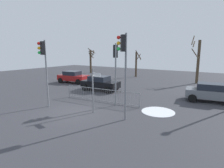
# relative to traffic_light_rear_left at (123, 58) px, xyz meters

# --- Properties ---
(ground_plane) EXTENTS (60.00, 60.00, 0.00)m
(ground_plane) POSITION_rel_traffic_light_rear_left_xyz_m (-3.31, -0.41, -3.60)
(ground_plane) COLOR #38383D
(traffic_light_rear_left) EXTENTS (0.47, 0.47, 4.92)m
(traffic_light_rear_left) POSITION_rel_traffic_light_rear_left_xyz_m (0.00, 0.00, 0.00)
(traffic_light_rear_left) COLOR slate
(traffic_light_rear_left) RESTS_ON ground
(traffic_light_rear_right) EXTENTS (0.36, 0.56, 4.70)m
(traffic_light_rear_right) POSITION_rel_traffic_light_rear_left_xyz_m (-5.81, -0.82, -0.16)
(traffic_light_rear_right) COLOR slate
(traffic_light_rear_right) RESTS_ON ground
(traffic_light_mid_left) EXTENTS (0.45, 0.48, 4.49)m
(traffic_light_mid_left) POSITION_rel_traffic_light_rear_left_xyz_m (-1.97, 2.32, -0.31)
(traffic_light_mid_left) COLOR slate
(traffic_light_mid_left) RESTS_ON ground
(direction_sign_post) EXTENTS (0.78, 0.21, 2.87)m
(direction_sign_post) POSITION_rel_traffic_light_rear_left_xyz_m (-2.18, 0.05, -1.98)
(direction_sign_post) COLOR slate
(direction_sign_post) RESTS_ON ground
(pedestrian_guard_railing) EXTENTS (6.47, 0.62, 1.07)m
(pedestrian_guard_railing) POSITION_rel_traffic_light_rear_left_xyz_m (-3.32, 2.35, -3.05)
(pedestrian_guard_railing) COLOR slate
(pedestrian_guard_railing) RESTS_ON ground
(car_black_mid) EXTENTS (3.93, 2.20, 1.47)m
(car_black_mid) POSITION_rel_traffic_light_rear_left_xyz_m (-6.00, 5.81, -2.83)
(car_black_mid) COLOR black
(car_black_mid) RESTS_ON ground
(car_grey_trailing) EXTENTS (3.99, 2.34, 1.47)m
(car_grey_trailing) POSITION_rel_traffic_light_rear_left_xyz_m (3.89, 7.21, -2.83)
(car_grey_trailing) COLOR slate
(car_grey_trailing) RESTS_ON ground
(car_red_near) EXTENTS (4.00, 2.36, 1.47)m
(car_red_near) POSITION_rel_traffic_light_rear_left_xyz_m (-11.65, 7.61, -2.83)
(car_red_near) COLOR maroon
(car_red_near) RESTS_ON ground
(bare_tree_left) EXTENTS (1.59, 1.63, 4.48)m
(bare_tree_left) POSITION_rel_traffic_light_rear_left_xyz_m (-16.45, 16.93, -1.28)
(bare_tree_left) COLOR #473828
(bare_tree_left) RESTS_ON ground
(bare_tree_centre) EXTENTS (1.05, 1.67, 5.86)m
(bare_tree_centre) POSITION_rel_traffic_light_rear_left_xyz_m (1.49, 15.72, -0.76)
(bare_tree_centre) COLOR #473828
(bare_tree_centre) RESTS_ON ground
(bare_tree_right) EXTENTS (0.92, 1.44, 4.10)m
(bare_tree_right) POSITION_rel_traffic_light_rear_left_xyz_m (-7.33, 16.93, -1.51)
(bare_tree_right) COLOR #473828
(bare_tree_right) RESTS_ON ground
(snow_patch_kerb) EXTENTS (2.17, 2.17, 0.01)m
(snow_patch_kerb) POSITION_rel_traffic_light_rear_left_xyz_m (1.24, 2.54, -3.59)
(snow_patch_kerb) COLOR white
(snow_patch_kerb) RESTS_ON ground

